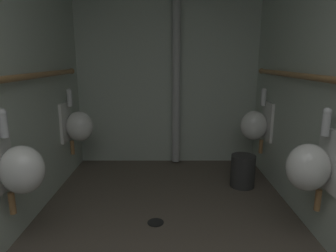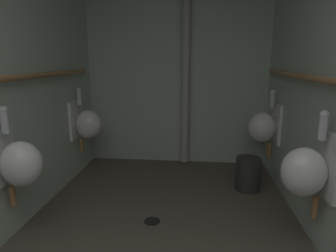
% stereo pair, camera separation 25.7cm
% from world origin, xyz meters
% --- Properties ---
extents(floor, '(2.44, 3.91, 0.08)m').
position_xyz_m(floor, '(0.00, 1.89, -0.04)').
color(floor, brown).
rests_on(floor, ground).
extents(wall_back, '(2.44, 0.06, 2.65)m').
position_xyz_m(wall_back, '(0.00, 3.82, 1.32)').
color(wall_back, '#B4C0B2').
rests_on(wall_back, ground).
extents(urinal_left_mid, '(0.32, 0.30, 0.76)m').
position_xyz_m(urinal_left_mid, '(-1.01, 1.87, 0.63)').
color(urinal_left_mid, white).
extents(urinal_left_far, '(0.32, 0.30, 0.76)m').
position_xyz_m(urinal_left_far, '(-1.01, 3.20, 0.63)').
color(urinal_left_far, white).
extents(urinal_right_mid, '(0.32, 0.30, 0.76)m').
position_xyz_m(urinal_right_mid, '(1.01, 1.92, 0.63)').
color(urinal_right_mid, white).
extents(urinal_right_far, '(0.32, 0.30, 0.76)m').
position_xyz_m(urinal_right_far, '(1.01, 3.24, 0.63)').
color(urinal_right_far, white).
extents(supply_pipe_right, '(0.06, 3.18, 0.06)m').
position_xyz_m(supply_pipe_right, '(1.10, 1.88, 1.22)').
color(supply_pipe_right, '#9E7042').
extents(standpipe_back_wall, '(0.10, 0.10, 2.60)m').
position_xyz_m(standpipe_back_wall, '(0.11, 3.71, 1.32)').
color(standpipe_back_wall, '#B2B2B2').
rests_on(standpipe_back_wall, ground).
extents(floor_drain, '(0.14, 0.14, 0.01)m').
position_xyz_m(floor_drain, '(-0.10, 2.23, 0.00)').
color(floor_drain, black).
rests_on(floor_drain, ground).
extents(waste_bin, '(0.26, 0.26, 0.35)m').
position_xyz_m(waste_bin, '(0.82, 2.96, 0.18)').
color(waste_bin, '#2D2D2D').
rests_on(waste_bin, ground).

